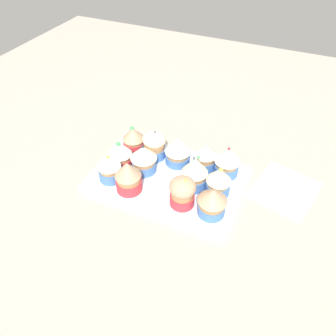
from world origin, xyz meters
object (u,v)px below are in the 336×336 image
Objects in this scene: cupcake_3 at (212,201)px; cupcake_7 at (219,179)px; cupcake_12 at (227,161)px; cupcake_5 at (143,159)px; cupcake_4 at (121,154)px; cupcake_6 at (195,171)px; cupcake_1 at (128,176)px; cupcake_2 at (182,192)px; cupcake_10 at (178,150)px; cupcake_8 at (134,139)px; cupcake_11 at (205,156)px; baking_tray at (168,179)px; napkin at (285,189)px; cupcake_9 at (154,144)px; cupcake_0 at (110,167)px.

cupcake_7 reaches higher than cupcake_3.
cupcake_5 is at bearing -158.37° from cupcake_12.
cupcake_6 reaches higher than cupcake_4.
cupcake_2 is (12.64, 0.82, -0.27)cm from cupcake_1.
cupcake_2 is 0.99× the size of cupcake_10.
cupcake_8 is at bearing 162.71° from cupcake_6.
cupcake_4 is at bearing -158.86° from cupcake_11.
cupcake_3 is at bearing -87.29° from cupcake_12.
napkin is at bearing 17.69° from baking_tray.
cupcake_8 is at bearing 153.84° from cupcake_3.
cupcake_1 and cupcake_12 have the same top height.
cupcake_9 reaches higher than cupcake_4.
cupcake_4 is 0.99× the size of cupcake_7.
cupcake_6 reaches higher than cupcake_10.
cupcake_3 is at bearing -26.16° from cupcake_8.
cupcake_3 is 0.48× the size of napkin.
cupcake_6 is at bearing 29.22° from cupcake_1.
cupcake_4 is 1.11× the size of cupcake_8.
napkin is at bearing 5.08° from cupcake_11.
cupcake_12 is at bearing -174.00° from napkin.
cupcake_5 is 1.00× the size of cupcake_7.
cupcake_4 is 20.22cm from cupcake_11.
cupcake_0 is at bearing -161.90° from cupcake_6.
cupcake_3 is 1.02× the size of cupcake_8.
cupcake_3 reaches higher than cupcake_8.
cupcake_9 is at bearing 147.90° from cupcake_3.
cupcake_11 is at bearing -174.92° from napkin.
cupcake_12 reaches higher than cupcake_5.
cupcake_12 is (5.38, 0.25, 0.31)cm from cupcake_11.
cupcake_7 is at bearing -23.88° from cupcake_10.
cupcake_4 is (-5.60, 6.32, -0.36)cm from cupcake_1.
cupcake_0 reaches higher than napkin.
napkin is (13.94, 7.82, -4.61)cm from cupcake_7.
cupcake_6 is 13.93cm from cupcake_9.
cupcake_12 is at bearing 36.64° from cupcake_1.
cupcake_6 is at bearing -157.70° from napkin.
cupcake_0 is 7.98cm from cupcake_5.
cupcake_8 is 12.32cm from cupcake_10.
cupcake_5 is at bearing 163.25° from cupcake_3.
cupcake_7 is at bearing -15.99° from cupcake_9.
cupcake_6 is 1.16× the size of cupcake_11.
baking_tray is at bearing -42.64° from cupcake_9.
cupcake_12 reaches higher than cupcake_2.
cupcake_7 reaches higher than napkin.
cupcake_3 is 0.91× the size of cupcake_5.
cupcake_11 is (0.18, 6.30, -0.44)cm from cupcake_6.
baking_tray is 2.49× the size of napkin.
cupcake_3 is (24.85, -0.33, 0.05)cm from cupcake_0.
cupcake_7 is 8.17cm from cupcake_11.
cupcake_3 reaches higher than baking_tray.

